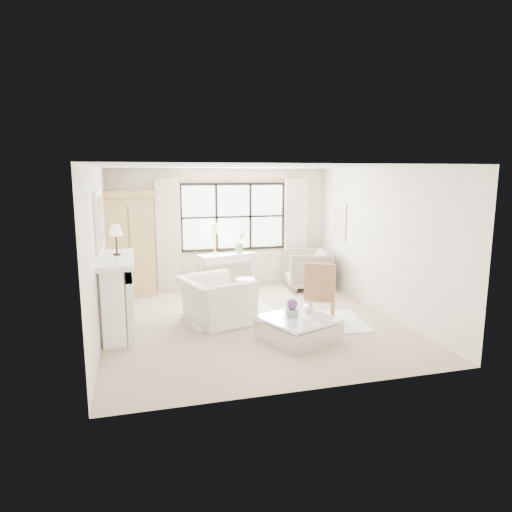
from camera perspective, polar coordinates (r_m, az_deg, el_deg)
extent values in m
plane|color=tan|center=(8.22, -0.67, -8.08)|extent=(5.50, 5.50, 0.00)
plane|color=silver|center=(7.80, -0.71, 11.11)|extent=(5.50, 5.50, 0.00)
plane|color=white|center=(10.55, -4.44, 3.53)|extent=(5.00, 0.00, 5.00)
plane|color=silver|center=(5.33, 6.75, -3.24)|extent=(5.00, 0.00, 5.00)
plane|color=beige|center=(7.67, -19.08, 0.42)|extent=(0.00, 5.50, 5.50)
plane|color=beige|center=(8.85, 15.19, 1.89)|extent=(0.00, 5.50, 5.50)
cube|color=silver|center=(10.57, -2.83, 4.92)|extent=(2.40, 0.02, 1.50)
cylinder|color=gold|center=(10.46, -2.80, 9.63)|extent=(3.30, 0.04, 0.04)
cube|color=beige|center=(10.32, -10.89, 2.57)|extent=(0.55, 0.10, 2.47)
cube|color=silver|center=(10.95, 4.98, 3.16)|extent=(0.55, 0.10, 2.47)
cube|color=white|center=(7.82, -17.22, -5.00)|extent=(0.34, 1.50, 1.18)
cube|color=silver|center=(7.83, -15.95, -5.36)|extent=(0.03, 1.22, 0.97)
cube|color=black|center=(7.88, -15.80, -6.83)|extent=(0.06, 0.52, 0.50)
cube|color=white|center=(7.68, -17.17, -0.44)|extent=(0.58, 1.66, 0.08)
cube|color=white|center=(7.60, -19.07, 4.07)|extent=(0.05, 1.15, 0.95)
cube|color=silver|center=(7.60, -18.85, 4.09)|extent=(0.02, 1.00, 0.80)
cube|color=white|center=(10.30, 10.34, 4.34)|extent=(0.04, 0.62, 0.82)
cube|color=#C3B497|center=(10.29, 10.24, 4.34)|extent=(0.01, 0.52, 0.72)
cylinder|color=black|center=(7.84, -16.98, 0.19)|extent=(0.12, 0.12, 0.03)
cylinder|color=black|center=(7.82, -17.04, 1.38)|extent=(0.03, 0.03, 0.30)
cone|color=#FFF0D0|center=(7.78, -17.14, 3.13)|extent=(0.22, 0.22, 0.18)
cube|color=tan|center=(10.11, -15.49, 1.16)|extent=(1.04, 0.67, 2.10)
cube|color=tan|center=(10.00, -15.80, 7.51)|extent=(1.17, 0.78, 0.14)
cube|color=white|center=(10.36, -3.63, -0.34)|extent=(1.30, 0.73, 0.14)
cube|color=white|center=(10.34, -3.64, 0.15)|extent=(1.37, 0.79, 0.06)
cylinder|color=#AD893C|center=(10.29, -5.14, 0.33)|extent=(0.14, 0.14, 0.03)
cylinder|color=#AD893C|center=(10.25, -5.16, 1.68)|extent=(0.02, 0.02, 0.46)
cone|color=#F8EBCA|center=(10.21, -5.19, 3.45)|extent=(0.28, 0.28, 0.22)
imported|color=#5E764E|center=(10.37, -2.01, 1.75)|extent=(0.34, 0.32, 0.50)
cylinder|color=white|center=(9.29, -1.33, -5.79)|extent=(0.26, 0.26, 0.03)
cylinder|color=white|center=(9.23, -1.33, -4.39)|extent=(0.06, 0.06, 0.44)
cylinder|color=white|center=(9.17, -1.34, -2.94)|extent=(0.40, 0.40, 0.03)
cube|color=white|center=(8.47, -2.93, -7.41)|extent=(1.86, 1.45, 0.03)
cube|color=white|center=(8.13, 7.57, -8.25)|extent=(1.79, 1.43, 0.03)
imported|color=silver|center=(8.06, -5.09, -5.53)|extent=(1.37, 1.47, 0.79)
imported|color=gray|center=(10.40, 6.45, -1.68)|extent=(1.13, 1.10, 0.88)
cube|color=silver|center=(8.06, 8.15, -5.13)|extent=(0.65, 0.64, 0.07)
cube|color=#A46E45|center=(7.76, 7.99, -3.29)|extent=(0.44, 0.29, 0.60)
cube|color=silver|center=(7.26, 5.32, -9.31)|extent=(1.30, 1.30, 0.32)
cube|color=silver|center=(7.19, 5.34, -7.81)|extent=(1.30, 1.30, 0.04)
cube|color=gray|center=(7.19, 4.52, -7.12)|extent=(0.18, 0.18, 0.12)
sphere|color=#62317B|center=(7.15, 4.54, -6.02)|extent=(0.17, 0.17, 0.17)
cylinder|color=silver|center=(7.15, 7.58, -7.30)|extent=(0.10, 0.10, 0.12)
imported|color=silver|center=(7.46, 6.49, -6.32)|extent=(0.19, 0.19, 0.17)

